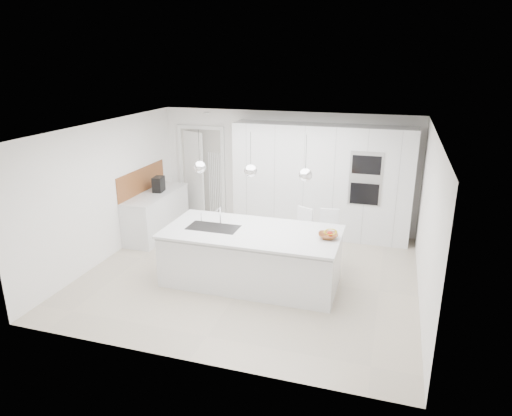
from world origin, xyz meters
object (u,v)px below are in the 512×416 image
(fruit_bowl, at_px, (328,236))
(bar_stool_right, at_px, (327,239))
(espresso_machine, at_px, (159,184))
(bar_stool_left, at_px, (303,237))
(island_base, at_px, (251,258))

(fruit_bowl, distance_m, bar_stool_right, 0.99)
(espresso_machine, xyz_separation_m, bar_stool_left, (3.20, -0.67, -0.55))
(fruit_bowl, relative_size, bar_stool_right, 0.29)
(island_base, xyz_separation_m, fruit_bowl, (1.22, 0.09, 0.51))
(island_base, relative_size, bar_stool_left, 2.74)
(island_base, relative_size, bar_stool_right, 2.71)
(fruit_bowl, bearing_deg, bar_stool_left, 122.71)
(espresso_machine, height_order, bar_stool_left, espresso_machine)
(fruit_bowl, distance_m, bar_stool_left, 1.11)
(island_base, height_order, bar_stool_right, bar_stool_right)
(bar_stool_right, bearing_deg, island_base, -143.71)
(bar_stool_left, bearing_deg, bar_stool_right, 27.30)
(island_base, xyz_separation_m, espresso_machine, (-2.53, 1.63, 0.63))
(fruit_bowl, xyz_separation_m, espresso_machine, (-3.75, 1.54, 0.12))
(bar_stool_left, height_order, bar_stool_right, bar_stool_right)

